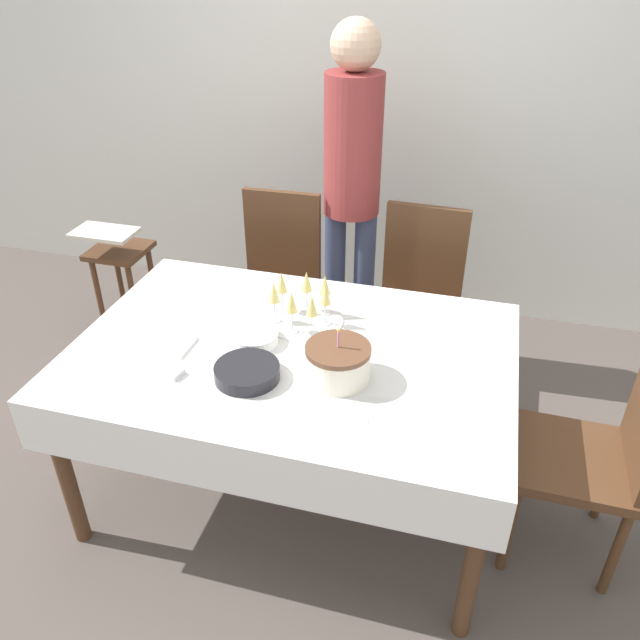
{
  "coord_description": "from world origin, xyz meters",
  "views": [
    {
      "loc": [
        0.61,
        -1.82,
        2.05
      ],
      "look_at": [
        0.1,
        0.03,
        0.85
      ],
      "focal_mm": 35.0,
      "sensor_mm": 36.0,
      "label": 1
    }
  ],
  "objects_px": {
    "plate_stack_dessert": "(254,337)",
    "gift_bag": "(76,395)",
    "birthday_cake": "(338,363)",
    "high_chair": "(119,263)",
    "dining_chair_far_left": "(278,278)",
    "dining_chair_right_end": "(603,446)",
    "champagne_tray": "(303,302)",
    "dining_chair_far_right": "(417,297)",
    "person_standing": "(352,170)",
    "plate_stack_main": "(247,372)"
  },
  "relations": [
    {
      "from": "plate_stack_dessert",
      "to": "gift_bag",
      "type": "bearing_deg",
      "value": 171.13
    },
    {
      "from": "birthday_cake",
      "to": "gift_bag",
      "type": "relative_size",
      "value": 0.85
    },
    {
      "from": "high_chair",
      "to": "birthday_cake",
      "type": "bearing_deg",
      "value": -33.99
    },
    {
      "from": "dining_chair_far_left",
      "to": "plate_stack_dessert",
      "type": "height_order",
      "value": "dining_chair_far_left"
    },
    {
      "from": "dining_chair_right_end",
      "to": "champagne_tray",
      "type": "relative_size",
      "value": 3.08
    },
    {
      "from": "dining_chair_far_right",
      "to": "person_standing",
      "type": "bearing_deg",
      "value": 151.28
    },
    {
      "from": "plate_stack_dessert",
      "to": "dining_chair_far_left",
      "type": "bearing_deg",
      "value": 103.56
    },
    {
      "from": "champagne_tray",
      "to": "plate_stack_dessert",
      "type": "height_order",
      "value": "champagne_tray"
    },
    {
      "from": "birthday_cake",
      "to": "plate_stack_dessert",
      "type": "distance_m",
      "value": 0.38
    },
    {
      "from": "dining_chair_far_left",
      "to": "champagne_tray",
      "type": "relative_size",
      "value": 3.08
    },
    {
      "from": "dining_chair_far_right",
      "to": "gift_bag",
      "type": "height_order",
      "value": "dining_chair_far_right"
    },
    {
      "from": "dining_chair_right_end",
      "to": "plate_stack_dessert",
      "type": "xyz_separation_m",
      "value": [
        -1.28,
        0.0,
        0.23
      ]
    },
    {
      "from": "plate_stack_dessert",
      "to": "dining_chair_far_right",
      "type": "bearing_deg",
      "value": 59.36
    },
    {
      "from": "gift_bag",
      "to": "plate_stack_dessert",
      "type": "bearing_deg",
      "value": -8.87
    },
    {
      "from": "dining_chair_far_left",
      "to": "champagne_tray",
      "type": "xyz_separation_m",
      "value": [
        0.35,
        -0.68,
        0.3
      ]
    },
    {
      "from": "plate_stack_main",
      "to": "high_chair",
      "type": "distance_m",
      "value": 1.65
    },
    {
      "from": "gift_bag",
      "to": "dining_chair_far_left",
      "type": "bearing_deg",
      "value": 41.23
    },
    {
      "from": "plate_stack_dessert",
      "to": "birthday_cake",
      "type": "bearing_deg",
      "value": -20.25
    },
    {
      "from": "dining_chair_far_left",
      "to": "high_chair",
      "type": "distance_m",
      "value": 0.94
    },
    {
      "from": "plate_stack_main",
      "to": "gift_bag",
      "type": "bearing_deg",
      "value": 160.81
    },
    {
      "from": "dining_chair_far_left",
      "to": "birthday_cake",
      "type": "xyz_separation_m",
      "value": [
        0.57,
        -1.0,
        0.27
      ]
    },
    {
      "from": "person_standing",
      "to": "dining_chair_far_right",
      "type": "bearing_deg",
      "value": -28.72
    },
    {
      "from": "birthday_cake",
      "to": "high_chair",
      "type": "xyz_separation_m",
      "value": [
        -1.5,
        1.01,
        -0.31
      ]
    },
    {
      "from": "plate_stack_main",
      "to": "person_standing",
      "type": "height_order",
      "value": "person_standing"
    },
    {
      "from": "dining_chair_right_end",
      "to": "birthday_cake",
      "type": "height_order",
      "value": "dining_chair_right_end"
    },
    {
      "from": "dining_chair_far_left",
      "to": "birthday_cake",
      "type": "distance_m",
      "value": 1.18
    },
    {
      "from": "dining_chair_right_end",
      "to": "person_standing",
      "type": "bearing_deg",
      "value": 136.95
    },
    {
      "from": "dining_chair_far_right",
      "to": "person_standing",
      "type": "relative_size",
      "value": 0.55
    },
    {
      "from": "plate_stack_main",
      "to": "gift_bag",
      "type": "distance_m",
      "value": 1.3
    },
    {
      "from": "champagne_tray",
      "to": "plate_stack_dessert",
      "type": "bearing_deg",
      "value": -125.65
    },
    {
      "from": "dining_chair_far_right",
      "to": "champagne_tray",
      "type": "relative_size",
      "value": 3.08
    },
    {
      "from": "high_chair",
      "to": "champagne_tray",
      "type": "bearing_deg",
      "value": -28.32
    },
    {
      "from": "dining_chair_right_end",
      "to": "high_chair",
      "type": "distance_m",
      "value": 2.58
    },
    {
      "from": "birthday_cake",
      "to": "champagne_tray",
      "type": "relative_size",
      "value": 0.73
    },
    {
      "from": "dining_chair_far_left",
      "to": "champagne_tray",
      "type": "distance_m",
      "value": 0.82
    },
    {
      "from": "high_chair",
      "to": "dining_chair_far_right",
      "type": "bearing_deg",
      "value": -0.4
    },
    {
      "from": "dining_chair_far_left",
      "to": "birthday_cake",
      "type": "bearing_deg",
      "value": -60.46
    },
    {
      "from": "dining_chair_far_left",
      "to": "gift_bag",
      "type": "distance_m",
      "value": 1.15
    },
    {
      "from": "high_chair",
      "to": "plate_stack_main",
      "type": "bearing_deg",
      "value": -42.4
    },
    {
      "from": "dining_chair_far_right",
      "to": "dining_chair_right_end",
      "type": "distance_m",
      "value": 1.16
    },
    {
      "from": "dining_chair_right_end",
      "to": "birthday_cake",
      "type": "bearing_deg",
      "value": -171.93
    },
    {
      "from": "plate_stack_dessert",
      "to": "gift_bag",
      "type": "distance_m",
      "value": 1.2
    },
    {
      "from": "champagne_tray",
      "to": "high_chair",
      "type": "xyz_separation_m",
      "value": [
        -1.28,
        0.69,
        -0.34
      ]
    },
    {
      "from": "plate_stack_dessert",
      "to": "gift_bag",
      "type": "relative_size",
      "value": 0.69
    },
    {
      "from": "dining_chair_right_end",
      "to": "person_standing",
      "type": "distance_m",
      "value": 1.68
    },
    {
      "from": "dining_chair_right_end",
      "to": "plate_stack_main",
      "type": "relative_size",
      "value": 4.2
    },
    {
      "from": "dining_chair_far_left",
      "to": "birthday_cake",
      "type": "relative_size",
      "value": 4.23
    },
    {
      "from": "birthday_cake",
      "to": "person_standing",
      "type": "distance_m",
      "value": 1.27
    },
    {
      "from": "champagne_tray",
      "to": "plate_stack_main",
      "type": "xyz_separation_m",
      "value": [
        -0.08,
        -0.41,
        -0.06
      ]
    },
    {
      "from": "dining_chair_far_left",
      "to": "plate_stack_main",
      "type": "distance_m",
      "value": 1.14
    }
  ]
}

